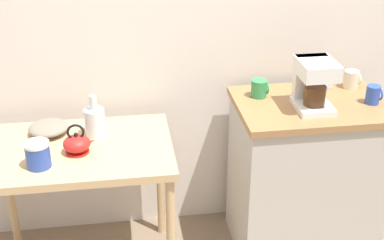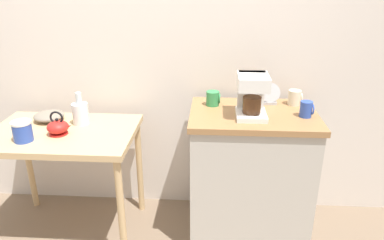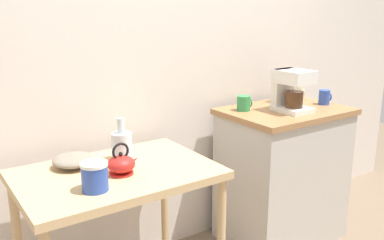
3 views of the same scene
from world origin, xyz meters
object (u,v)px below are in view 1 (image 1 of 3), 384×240
teakettle (77,144)px  coffee_maker (314,82)px  mug_blue (373,95)px  glass_carafe_vase (95,121)px  table_clock (323,78)px  mug_tall_green (259,88)px  canister_enamel (38,155)px  mug_small_cream (352,79)px  bowl_stoneware (48,128)px

teakettle → coffee_maker: 1.21m
coffee_maker → mug_blue: coffee_maker is taller
coffee_maker → glass_carafe_vase: bearing=174.9°
mug_blue → table_clock: bearing=129.8°
coffee_maker → mug_tall_green: bearing=144.1°
coffee_maker → table_clock: bearing=57.4°
canister_enamel → mug_tall_green: bearing=17.1°
glass_carafe_vase → mug_blue: mug_blue is taller
mug_small_cream → table_clock: size_ratio=0.70×
glass_carafe_vase → coffee_maker: bearing=-5.1°
bowl_stoneware → mug_tall_green: 1.12m
canister_enamel → table_clock: 1.56m
teakettle → mug_small_cream: bearing=10.9°
mug_blue → table_clock: 0.29m
teakettle → mug_tall_green: 1.00m
teakettle → canister_enamel: size_ratio=1.28×
table_clock → teakettle: bearing=-167.4°
bowl_stoneware → mug_small_cream: bearing=2.4°
bowl_stoneware → coffee_maker: bearing=-6.1°
glass_carafe_vase → mug_tall_green: mug_tall_green is taller
canister_enamel → mug_tall_green: size_ratio=1.33×
coffee_maker → mug_blue: (0.33, -0.00, -0.09)m
mug_small_cream → mug_tall_green: bearing=-175.2°
mug_small_cream → bowl_stoneware: bearing=-177.6°
canister_enamel → mug_blue: 1.71m
teakettle → table_clock: (1.33, 0.30, 0.14)m
bowl_stoneware → mug_tall_green: (1.11, 0.02, 0.14)m
teakettle → mug_blue: 1.53m
coffee_maker → mug_blue: bearing=-0.1°
mug_tall_green → mug_small_cream: bearing=4.8°
glass_carafe_vase → canister_enamel: (-0.26, -0.28, -0.02)m
bowl_stoneware → mug_tall_green: size_ratio=2.14×
glass_carafe_vase → mug_tall_green: bearing=4.5°
mug_blue → table_clock: (-0.19, 0.23, 0.01)m
canister_enamel → table_clock: bearing=15.0°
mug_tall_green → coffee_maker: bearing=-35.9°
coffee_maker → mug_tall_green: size_ratio=2.74×
teakettle → canister_enamel: (-0.17, -0.11, 0.01)m
coffee_maker → mug_tall_green: 0.30m
teakettle → coffee_maker: size_ratio=0.62×
teakettle → table_clock: size_ratio=1.15×
bowl_stoneware → mug_tall_green: bearing=1.2°
bowl_stoneware → glass_carafe_vase: size_ratio=0.92×
mug_tall_green → table_clock: size_ratio=0.67×
glass_carafe_vase → canister_enamel: glass_carafe_vase is taller
bowl_stoneware → table_clock: table_clock is taller
bowl_stoneware → mug_small_cream: size_ratio=2.05×
glass_carafe_vase → canister_enamel: 0.38m
bowl_stoneware → table_clock: bearing=3.1°
coffee_maker → mug_small_cream: 0.38m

